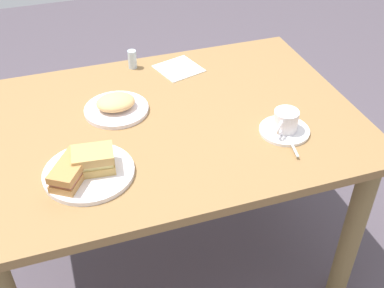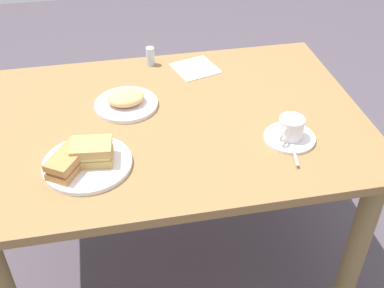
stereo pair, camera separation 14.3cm
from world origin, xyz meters
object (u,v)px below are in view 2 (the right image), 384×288
at_px(dining_table, 172,147).
at_px(spoon, 294,151).
at_px(coffee_saucer, 289,138).
at_px(salt_shaker, 150,56).
at_px(sandwich_plate, 87,164).
at_px(coffee_cup, 291,127).
at_px(side_plate, 126,104).
at_px(napkin, 195,68).
at_px(sandwich_front, 92,152).
at_px(sandwich_back, 69,160).

height_order(dining_table, spoon, spoon).
relative_size(coffee_saucer, salt_shaker, 2.23).
distance_m(sandwich_plate, coffee_cup, 0.61).
bearing_deg(side_plate, salt_shaker, 66.50).
xyz_separation_m(coffee_cup, napkin, (-0.20, 0.49, -0.04)).
height_order(sandwich_front, sandwich_back, sandwich_front).
xyz_separation_m(sandwich_front, side_plate, (0.12, 0.28, -0.04)).
relative_size(sandwich_front, coffee_cup, 1.32).
distance_m(dining_table, salt_shaker, 0.40).
bearing_deg(salt_shaker, spoon, -61.08).
xyz_separation_m(sandwich_front, napkin, (0.40, 0.49, -0.04)).
bearing_deg(salt_shaker, napkin, -21.98).
xyz_separation_m(coffee_cup, salt_shaker, (-0.36, 0.55, -0.01)).
relative_size(sandwich_front, side_plate, 0.58).
distance_m(sandwich_front, coffee_saucer, 0.60).
bearing_deg(sandwich_back, spoon, -4.38).
bearing_deg(salt_shaker, side_plate, -113.50).
bearing_deg(salt_shaker, coffee_saucer, -56.98).
bearing_deg(napkin, coffee_cup, -68.20).
height_order(sandwich_back, salt_shaker, salt_shaker).
bearing_deg(side_plate, napkin, 36.35).
bearing_deg(spoon, sandwich_plate, 173.81).
bearing_deg(sandwich_front, side_plate, 67.35).
relative_size(sandwich_plate, salt_shaker, 3.62).
bearing_deg(sandwich_plate, salt_shaker, 65.50).
bearing_deg(dining_table, sandwich_plate, -145.36).
height_order(dining_table, sandwich_plate, sandwich_plate).
height_order(coffee_saucer, coffee_cup, coffee_cup).
bearing_deg(sandwich_front, dining_table, 35.98).
bearing_deg(sandwich_plate, spoon, -6.19).
height_order(side_plate, napkin, side_plate).
relative_size(sandwich_plate, napkin, 1.72).
bearing_deg(napkin, sandwich_plate, -130.18).
relative_size(dining_table, coffee_saucer, 8.00).
height_order(sandwich_plate, salt_shaker, salt_shaker).
relative_size(sandwich_back, salt_shaker, 2.27).
relative_size(dining_table, napkin, 8.44).
relative_size(coffee_cup, salt_shaker, 1.30).
xyz_separation_m(coffee_saucer, side_plate, (-0.48, 0.28, 0.00)).
bearing_deg(coffee_cup, spoon, -99.98).
distance_m(coffee_saucer, napkin, 0.53).
relative_size(sandwich_front, sandwich_back, 0.76).
height_order(napkin, salt_shaker, salt_shaker).
xyz_separation_m(dining_table, coffee_saucer, (0.34, -0.18, 0.13)).
bearing_deg(spoon, sandwich_back, 175.62).
bearing_deg(spoon, dining_table, 141.95).
xyz_separation_m(sandwich_back, spoon, (0.65, -0.05, -0.03)).
relative_size(sandwich_back, coffee_cup, 1.74).
xyz_separation_m(sandwich_back, coffee_cup, (0.66, 0.02, 0.00)).
distance_m(dining_table, napkin, 0.36).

